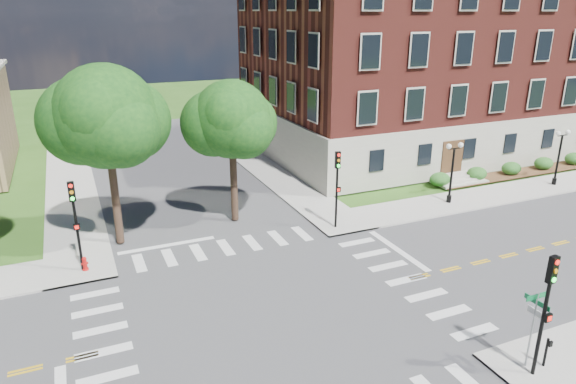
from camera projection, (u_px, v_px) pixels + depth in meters
name	position (u px, v px, depth m)	size (l,w,h in m)	color
ground	(273.00, 312.00, 22.96)	(160.00, 160.00, 0.00)	#2C5317
road_ew	(273.00, 312.00, 22.96)	(90.00, 12.00, 0.01)	#3D3D3F
road_ns	(273.00, 312.00, 22.96)	(12.00, 90.00, 0.01)	#3D3D3F
sidewalk_ne	(377.00, 174.00, 42.01)	(34.00, 34.00, 0.12)	#9E9B93
crosswalk_east	(406.00, 280.00, 25.67)	(2.20, 10.20, 0.02)	silver
stop_bar_east	(398.00, 250.00, 28.87)	(0.40, 5.50, 0.00)	silver
main_building	(421.00, 60.00, 48.21)	(30.60, 22.40, 16.50)	beige
shrub_row	(526.00, 174.00, 42.45)	(18.00, 2.00, 1.30)	#1B531D
tree_c	(106.00, 117.00, 27.18)	(5.60, 5.60, 10.12)	#2F2017
tree_d	(232.00, 120.00, 30.72)	(4.74, 4.74, 8.85)	#2F2017
traffic_signal_se	(547.00, 301.00, 17.85)	(0.34, 0.38, 4.80)	black
traffic_signal_ne	(337.00, 180.00, 30.66)	(0.36, 0.42, 4.80)	black
traffic_signal_nw	(75.00, 215.00, 25.37)	(0.32, 0.36, 4.80)	black
twin_lamp_west	(452.00, 169.00, 34.98)	(1.36, 0.36, 4.23)	black
twin_lamp_east	(559.00, 154.00, 38.63)	(1.36, 0.36, 4.23)	black
street_sign_pole	(535.00, 316.00, 18.57)	(1.10, 1.10, 3.10)	gray
push_button_post	(547.00, 351.00, 19.06)	(0.14, 0.21, 1.20)	black
fire_hydrant	(85.00, 264.00, 26.31)	(0.35, 0.35, 0.75)	#B50F0D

